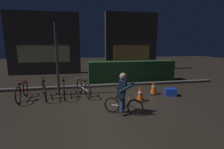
{
  "coord_description": "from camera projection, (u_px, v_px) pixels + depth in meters",
  "views": [
    {
      "loc": [
        -0.97,
        -5.6,
        2.07
      ],
      "look_at": [
        0.2,
        0.6,
        0.9
      ],
      "focal_mm": 26.46,
      "sensor_mm": 36.0,
      "label": 1
    }
  ],
  "objects": [
    {
      "name": "traffic_cone_far",
      "position": [
        153.0,
        88.0,
        6.89
      ],
      "size": [
        0.36,
        0.36,
        0.56
      ],
      "color": "black",
      "rests_on": "ground"
    },
    {
      "name": "hedge_row",
      "position": [
        132.0,
        71.0,
        9.19
      ],
      "size": [
        4.8,
        0.7,
        1.15
      ],
      "primitive_type": "cube",
      "color": "#214723",
      "rests_on": "ground"
    },
    {
      "name": "storefront_right",
      "position": [
        131.0,
        42.0,
        13.06
      ],
      "size": [
        4.13,
        0.54,
        4.47
      ],
      "color": "#383330",
      "rests_on": "ground"
    },
    {
      "name": "parked_bike_left_mid",
      "position": [
        44.0,
        89.0,
        6.42
      ],
      "size": [
        0.54,
        1.63,
        0.77
      ],
      "rotation": [
        0.0,
        0.0,
        1.84
      ],
      "color": "black",
      "rests_on": "ground"
    },
    {
      "name": "cyclist",
      "position": [
        123.0,
        93.0,
        4.89
      ],
      "size": [
        1.09,
        0.66,
        1.25
      ],
      "rotation": [
        0.0,
        0.0,
        -0.45
      ],
      "color": "black",
      "rests_on": "ground"
    },
    {
      "name": "parked_bike_center_right",
      "position": [
        83.0,
        88.0,
        6.66
      ],
      "size": [
        0.58,
        1.46,
        0.71
      ],
      "rotation": [
        0.0,
        0.0,
        1.91
      ],
      "color": "black",
      "rests_on": "ground"
    },
    {
      "name": "parked_bike_leftmost",
      "position": [
        22.0,
        91.0,
        6.2
      ],
      "size": [
        0.46,
        1.53,
        0.71
      ],
      "rotation": [
        0.0,
        0.0,
        1.61
      ],
      "color": "black",
      "rests_on": "ground"
    },
    {
      "name": "sidewalk_curb",
      "position": [
        102.0,
        86.0,
        8.08
      ],
      "size": [
        12.0,
        0.24,
        0.12
      ],
      "primitive_type": "cube",
      "color": "#56544F",
      "rests_on": "ground"
    },
    {
      "name": "parked_bike_center_left",
      "position": [
        64.0,
        88.0,
        6.59
      ],
      "size": [
        0.46,
        1.65,
        0.76
      ],
      "rotation": [
        0.0,
        0.0,
        1.67
      ],
      "color": "black",
      "rests_on": "ground"
    },
    {
      "name": "blue_crate",
      "position": [
        171.0,
        92.0,
        6.7
      ],
      "size": [
        0.51,
        0.44,
        0.3
      ],
      "primitive_type": "cube",
      "rotation": [
        0.0,
        0.0,
        -0.3
      ],
      "color": "#193DB7",
      "rests_on": "ground"
    },
    {
      "name": "traffic_cone_near",
      "position": [
        140.0,
        94.0,
        6.02
      ],
      "size": [
        0.36,
        0.36,
        0.58
      ],
      "color": "black",
      "rests_on": "ground"
    },
    {
      "name": "street_post",
      "position": [
        57.0,
        60.0,
        6.51
      ],
      "size": [
        0.1,
        0.1,
        2.89
      ],
      "primitive_type": "cylinder",
      "color": "#2D2D33",
      "rests_on": "ground"
    },
    {
      "name": "storefront_left",
      "position": [
        44.0,
        44.0,
        11.25
      ],
      "size": [
        4.75,
        0.54,
        4.18
      ],
      "color": "#383330",
      "rests_on": "ground"
    },
    {
      "name": "ground_plane",
      "position": [
        110.0,
        102.0,
        5.97
      ],
      "size": [
        40.0,
        40.0,
        0.0
      ],
      "primitive_type": "plane",
      "color": "#2D261E"
    }
  ]
}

